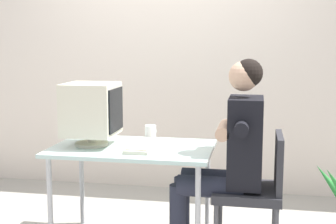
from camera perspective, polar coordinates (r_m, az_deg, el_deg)
wall_back at (r=4.57m, az=3.92°, el=9.20°), size 8.00×0.10×3.00m
desk at (r=3.34m, az=-4.23°, el=-5.24°), size 1.11×0.71×0.71m
crt_monitor at (r=3.36m, az=-9.15°, el=0.24°), size 0.36×0.35×0.44m
keyboard at (r=3.29m, az=-3.09°, el=-4.02°), size 0.17×0.45×0.03m
office_chair at (r=3.23m, az=10.58°, el=-8.69°), size 0.44×0.44×0.84m
person_seated at (r=3.18m, az=7.20°, el=-4.75°), size 0.72×0.55×1.33m
desk_mug at (r=3.56m, az=-2.10°, el=-2.43°), size 0.08×0.09×0.11m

